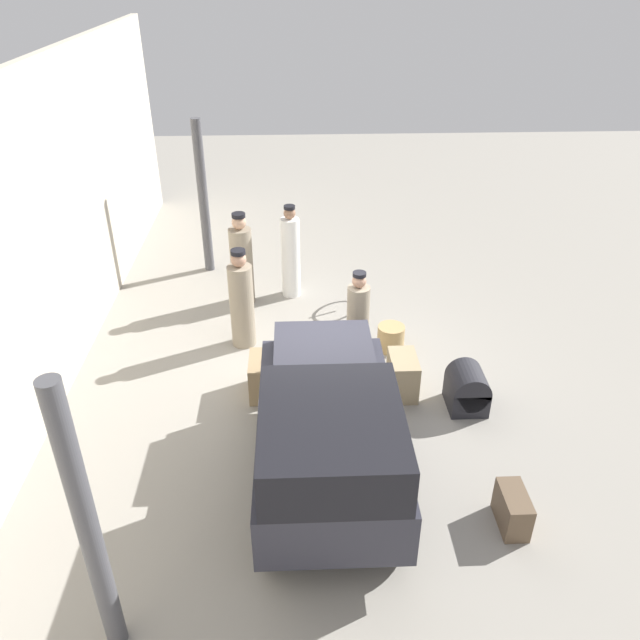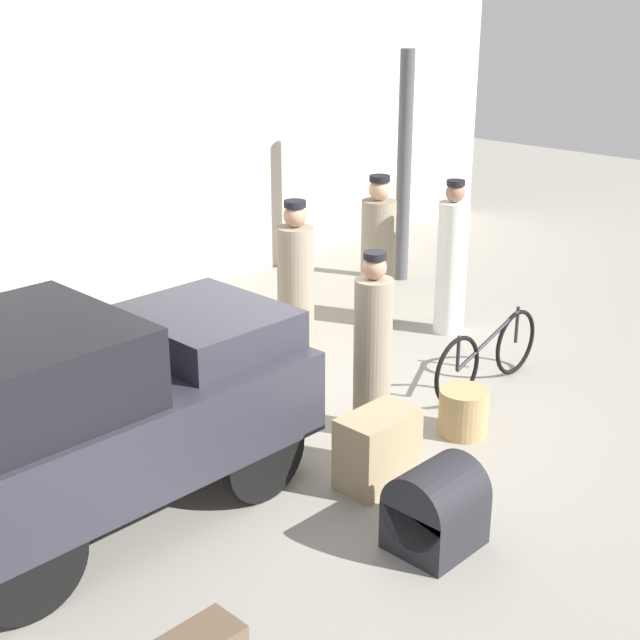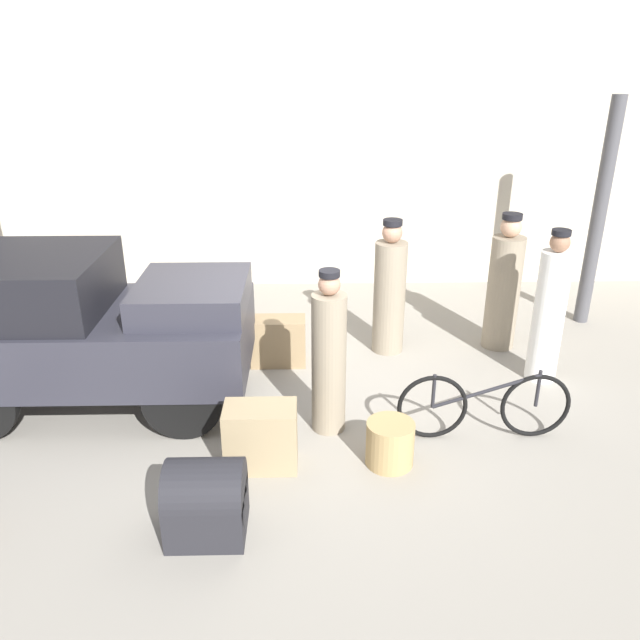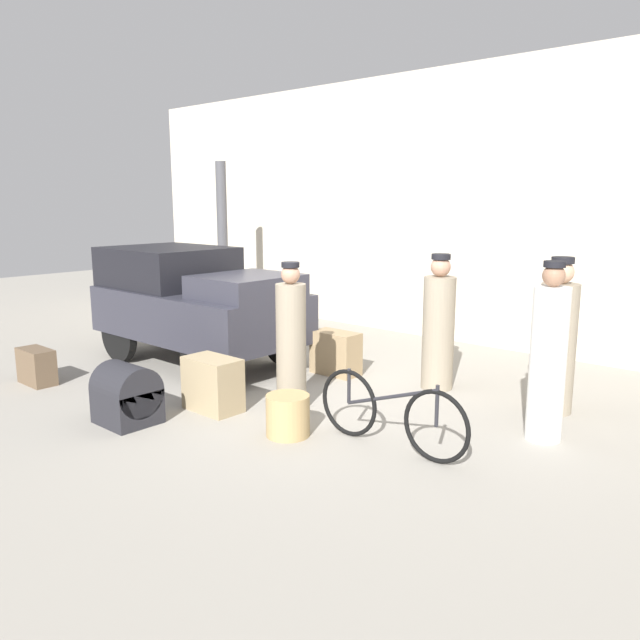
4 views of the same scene
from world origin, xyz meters
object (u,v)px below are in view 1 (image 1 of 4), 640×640
object	(u,v)px
bicycle	(360,302)
conductor_in_dark_uniform	(242,303)
porter_lifting_near_truck	(291,255)
suitcase_tan_flat	(262,376)
porter_standing_middle	(242,263)
suitcase_black_upright	(513,509)
truck	(328,430)
trunk_umber_medium	(467,389)
suitcase_small_leather	(403,375)
porter_carrying_trunk	(358,326)
wicker_basket	(391,338)

from	to	relation	value
bicycle	conductor_in_dark_uniform	distance (m)	2.18
porter_lifting_near_truck	suitcase_tan_flat	world-z (taller)	porter_lifting_near_truck
bicycle	porter_standing_middle	xyz separation A→B (m)	(0.77, 2.11, 0.44)
porter_lifting_near_truck	suitcase_black_upright	world-z (taller)	porter_lifting_near_truck
bicycle	porter_standing_middle	size ratio (longest dim) A/B	0.97
porter_standing_middle	truck	bearing A→B (deg)	-164.76
suitcase_tan_flat	trunk_umber_medium	distance (m)	2.99
porter_standing_middle	suitcase_small_leather	xyz separation A→B (m)	(-2.93, -2.53, -0.49)
porter_carrying_trunk	trunk_umber_medium	xyz separation A→B (m)	(-1.01, -1.49, -0.48)
suitcase_tan_flat	porter_lifting_near_truck	bearing A→B (deg)	-8.21
wicker_basket	porter_carrying_trunk	size ratio (longest dim) A/B	0.26
bicycle	suitcase_small_leather	xyz separation A→B (m)	(-2.16, -0.42, -0.05)
suitcase_tan_flat	suitcase_black_upright	world-z (taller)	suitcase_tan_flat
truck	suitcase_black_upright	bearing A→B (deg)	-107.19
bicycle	porter_carrying_trunk	xyz separation A→B (m)	(-1.52, 0.21, 0.43)
wicker_basket	porter_lifting_near_truck	bearing A→B (deg)	39.40
porter_standing_middle	trunk_umber_medium	bearing A→B (deg)	-134.11
bicycle	suitcase_small_leather	distance (m)	2.20
porter_standing_middle	suitcase_tan_flat	distance (m)	2.93
wicker_basket	suitcase_black_upright	size ratio (longest dim) A/B	0.78
porter_standing_middle	suitcase_tan_flat	size ratio (longest dim) A/B	2.64
bicycle	porter_carrying_trunk	world-z (taller)	porter_carrying_trunk
trunk_umber_medium	porter_standing_middle	bearing A→B (deg)	45.89
suitcase_tan_flat	suitcase_black_upright	bearing A→B (deg)	-131.71
porter_lifting_near_truck	suitcase_small_leather	size ratio (longest dim) A/B	2.71
porter_lifting_near_truck	truck	bearing A→B (deg)	-175.25
porter_standing_middle	suitcase_tan_flat	world-z (taller)	porter_standing_middle
porter_standing_middle	suitcase_black_upright	xyz separation A→B (m)	(-5.47, -3.39, -0.57)
suitcase_small_leather	suitcase_black_upright	bearing A→B (deg)	-161.35
suitcase_tan_flat	suitcase_black_upright	xyz separation A→B (m)	(-2.62, -2.94, -0.06)
truck	suitcase_black_upright	world-z (taller)	truck
truck	conductor_in_dark_uniform	distance (m)	3.59
truck	trunk_umber_medium	distance (m)	2.66
conductor_in_dark_uniform	wicker_basket	bearing A→B (deg)	-96.48
porter_carrying_trunk	porter_lifting_near_truck	world-z (taller)	porter_lifting_near_truck
suitcase_small_leather	trunk_umber_medium	bearing A→B (deg)	-113.18
truck	wicker_basket	size ratio (longest dim) A/B	7.17
suitcase_small_leather	wicker_basket	bearing A→B (deg)	0.20
bicycle	suitcase_small_leather	world-z (taller)	bicycle
porter_standing_middle	porter_lifting_near_truck	world-z (taller)	porter_lifting_near_truck
suitcase_tan_flat	suitcase_black_upright	distance (m)	3.95
porter_carrying_trunk	trunk_umber_medium	size ratio (longest dim) A/B	2.60
porter_lifting_near_truck	wicker_basket	bearing A→B (deg)	-140.60
truck	suitcase_black_upright	distance (m)	2.28
porter_standing_middle	porter_carrying_trunk	size ratio (longest dim) A/B	1.04
porter_lifting_near_truck	bicycle	bearing A→B (deg)	-129.80
truck	trunk_umber_medium	bearing A→B (deg)	-53.67
truck	suitcase_black_upright	xyz separation A→B (m)	(-0.64, -2.08, -0.70)
suitcase_tan_flat	trunk_umber_medium	world-z (taller)	trunk_umber_medium
porter_lifting_near_truck	suitcase_black_upright	xyz separation A→B (m)	(-5.72, -2.50, -0.60)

